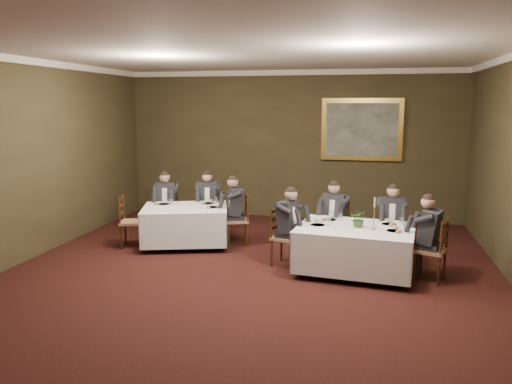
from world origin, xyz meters
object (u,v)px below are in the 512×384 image
at_px(table_main, 355,246).
at_px(chair_sec_backright, 208,221).
at_px(chair_main_endright, 430,263).
at_px(chair_sec_backleft, 167,222).
at_px(diner_sec_backleft, 167,211).
at_px(chair_main_backright, 390,243).
at_px(diner_main_endright, 431,249).
at_px(chair_sec_endleft, 132,232).
at_px(chair_main_backleft, 335,238).
at_px(diner_sec_backright, 208,211).
at_px(candlestick, 374,217).
at_px(diner_main_backleft, 335,227).
at_px(chair_main_endleft, 285,249).
at_px(diner_main_endleft, 286,236).
at_px(diner_main_backright, 391,231).
at_px(centerpiece, 359,218).
at_px(table_second, 185,223).
at_px(diner_sec_endright, 237,219).
at_px(chair_sec_endright, 238,230).
at_px(painting, 362,130).

distance_m(table_main, chair_sec_backright, 3.58).
bearing_deg(table_main, chair_main_endright, -6.61).
height_order(chair_main_endright, chair_sec_backright, same).
height_order(chair_sec_backleft, diner_sec_backleft, diner_sec_backleft).
relative_size(chair_main_backright, diner_main_endright, 0.74).
height_order(table_main, chair_sec_endleft, chair_sec_endleft).
xyz_separation_m(chair_main_backleft, diner_sec_backright, (-2.69, 0.82, 0.23)).
distance_m(chair_sec_backleft, chair_sec_backright, 0.86).
height_order(chair_sec_backright, candlestick, candlestick).
height_order(table_main, diner_sec_backleft, diner_sec_backleft).
bearing_deg(diner_main_backleft, chair_main_endleft, 68.94).
relative_size(diner_main_endleft, chair_main_endright, 1.35).
bearing_deg(diner_sec_backright, chair_main_endleft, 127.09).
height_order(diner_main_backright, diner_main_endright, same).
relative_size(chair_main_backright, chair_sec_backleft, 1.00).
distance_m(diner_main_endleft, diner_sec_backright, 2.56).
bearing_deg(chair_sec_backright, chair_main_endright, 143.54).
bearing_deg(chair_sec_backleft, chair_main_endleft, 142.14).
height_order(diner_sec_backleft, chair_sec_backright, diner_sec_backleft).
bearing_deg(diner_main_endright, diner_sec_backright, 86.01).
bearing_deg(chair_sec_backleft, diner_sec_backright, -174.00).
bearing_deg(centerpiece, chair_main_endleft, 173.13).
relative_size(table_second, chair_sec_endleft, 1.91).
relative_size(chair_main_backright, diner_sec_backleft, 0.74).
bearing_deg(table_main, chair_sec_backleft, 158.07).
relative_size(diner_sec_backleft, diner_sec_endright, 1.00).
xyz_separation_m(diner_main_backright, chair_sec_endright, (-2.87, 0.33, -0.23)).
bearing_deg(candlestick, diner_sec_backright, 150.19).
bearing_deg(diner_main_endleft, diner_sec_endright, -117.10).
xyz_separation_m(diner_main_backright, chair_sec_endleft, (-4.82, -0.27, -0.23)).
bearing_deg(diner_main_backright, chair_sec_endleft, 3.21).
height_order(diner_main_backleft, chair_sec_backleft, diner_main_backleft).
bearing_deg(chair_sec_endleft, diner_main_endleft, 65.69).
height_order(table_main, diner_main_backleft, diner_main_backleft).
bearing_deg(diner_sec_backright, diner_sec_endright, 130.52).
distance_m(chair_sec_backleft, diner_sec_endright, 1.68).
xyz_separation_m(chair_main_endleft, candlestick, (1.44, -0.24, 0.67)).
distance_m(chair_main_backleft, chair_main_endright, 1.91).
relative_size(diner_main_endright, painting, 0.73).
xyz_separation_m(chair_main_endright, painting, (-1.16, 3.92, 1.86)).
xyz_separation_m(diner_main_backleft, centerpiece, (0.44, -1.00, 0.40)).
bearing_deg(chair_main_endright, diner_sec_endright, 89.55).
height_order(diner_sec_backright, diner_sec_endright, same).
bearing_deg(diner_sec_backleft, chair_sec_endleft, 61.00).
xyz_separation_m(table_main, diner_main_endright, (1.15, -0.13, 0.06)).
height_order(diner_main_endright, diner_sec_endright, same).
distance_m(chair_sec_backleft, diner_sec_backright, 0.89).
bearing_deg(painting, candlestick, -85.88).
bearing_deg(chair_sec_backright, chair_sec_backleft, 5.31).
relative_size(chair_main_backleft, chair_main_backright, 1.00).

